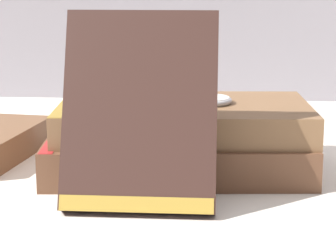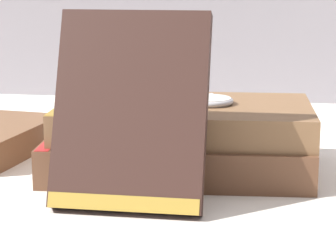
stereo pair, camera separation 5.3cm
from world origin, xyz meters
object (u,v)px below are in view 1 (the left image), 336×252
object	(u,v)px
book_flat_top	(178,119)
book_leaning_front	(140,117)
reading_glasses	(150,127)
pocket_watch	(207,100)
book_flat_bottom	(174,152)

from	to	relation	value
book_flat_top	book_leaning_front	bearing A→B (deg)	-106.09
book_flat_top	reading_glasses	world-z (taller)	book_flat_top
book_leaning_front	pocket_watch	distance (m)	0.12
book_flat_top	reading_glasses	size ratio (longest dim) A/B	2.03
book_flat_bottom	pocket_watch	distance (m)	0.06
book_flat_bottom	book_leaning_front	size ratio (longest dim) A/B	1.64
book_leaning_front	pocket_watch	xyz separation A→B (m)	(0.05, 0.11, -0.01)
book_flat_top	book_leaning_front	distance (m)	0.11
book_flat_bottom	reading_glasses	xyz separation A→B (m)	(-0.04, 0.17, -0.02)
book_leaning_front	reading_glasses	distance (m)	0.28
pocket_watch	book_flat_top	bearing A→B (deg)	-170.92
book_flat_bottom	book_flat_top	world-z (taller)	book_flat_top
book_flat_top	pocket_watch	world-z (taller)	pocket_watch
book_flat_top	reading_glasses	distance (m)	0.18
book_leaning_front	book_flat_top	bearing A→B (deg)	77.50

